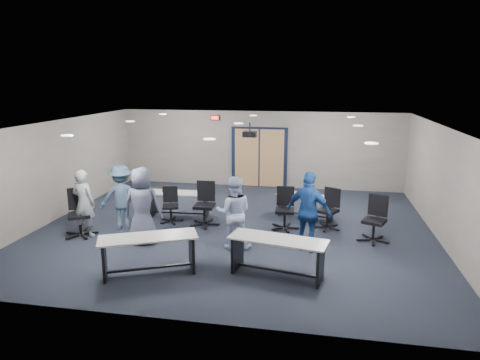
% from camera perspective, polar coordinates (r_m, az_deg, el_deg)
% --- Properties ---
extents(floor, '(10.00, 10.00, 0.00)m').
position_cam_1_polar(floor, '(11.27, -0.67, -6.35)').
color(floor, black).
rests_on(floor, ground).
extents(back_wall, '(10.00, 0.04, 2.70)m').
position_cam_1_polar(back_wall, '(15.24, 2.61, 4.10)').
color(back_wall, gray).
rests_on(back_wall, floor).
extents(front_wall, '(10.00, 0.04, 2.70)m').
position_cam_1_polar(front_wall, '(6.72, -8.24, -8.16)').
color(front_wall, gray).
rests_on(front_wall, floor).
extents(left_wall, '(0.04, 9.00, 2.70)m').
position_cam_1_polar(left_wall, '(12.81, -23.20, 1.25)').
color(left_wall, gray).
rests_on(left_wall, floor).
extents(right_wall, '(0.04, 9.00, 2.70)m').
position_cam_1_polar(right_wall, '(11.08, 25.58, -0.74)').
color(right_wall, gray).
rests_on(right_wall, floor).
extents(ceiling, '(10.00, 9.00, 0.04)m').
position_cam_1_polar(ceiling, '(10.66, -0.71, 7.44)').
color(ceiling, silver).
rests_on(ceiling, back_wall).
extents(double_door, '(2.00, 0.07, 2.20)m').
position_cam_1_polar(double_door, '(15.26, 2.58, 2.97)').
color(double_door, black).
rests_on(double_door, back_wall).
extents(exit_sign, '(0.32, 0.07, 0.18)m').
position_cam_1_polar(exit_sign, '(15.35, -3.36, 8.30)').
color(exit_sign, black).
rests_on(exit_sign, back_wall).
extents(ceiling_projector, '(0.35, 0.32, 0.37)m').
position_cam_1_polar(ceiling_projector, '(11.13, 1.32, 6.16)').
color(ceiling_projector, black).
rests_on(ceiling_projector, ceiling).
extents(ceiling_can_lights, '(6.24, 5.74, 0.02)m').
position_cam_1_polar(ceiling_can_lights, '(10.91, -0.45, 7.42)').
color(ceiling_can_lights, white).
rests_on(ceiling_can_lights, ceiling).
extents(table_front_left, '(2.01, 1.38, 0.78)m').
position_cam_1_polar(table_front_left, '(8.75, -12.09, -8.87)').
color(table_front_left, '#B4B2AA').
rests_on(table_front_left, floor).
extents(table_front_right, '(1.99, 0.99, 0.77)m').
position_cam_1_polar(table_front_right, '(8.49, 5.04, -9.34)').
color(table_front_right, '#B4B2AA').
rests_on(table_front_right, floor).
extents(table_back_left, '(1.75, 0.67, 0.95)m').
position_cam_1_polar(table_back_left, '(12.16, -8.06, -2.60)').
color(table_back_left, '#B4B2AA').
rests_on(table_back_left, floor).
extents(table_back_right, '(1.68, 0.98, 0.65)m').
position_cam_1_polar(table_back_right, '(12.07, 8.75, -2.94)').
color(table_back_right, '#B4B2AA').
rests_on(table_back_right, floor).
extents(chair_back_a, '(0.75, 0.75, 0.96)m').
position_cam_1_polar(chair_back_a, '(11.70, -9.26, -3.31)').
color(chair_back_a, black).
rests_on(chair_back_a, floor).
extents(chair_back_b, '(0.75, 0.75, 1.16)m').
position_cam_1_polar(chair_back_b, '(11.29, -4.79, -3.25)').
color(chair_back_b, black).
rests_on(chair_back_b, floor).
extents(chair_back_c, '(0.71, 0.71, 1.09)m').
position_cam_1_polar(chair_back_c, '(11.05, 6.01, -3.85)').
color(chair_back_c, black).
rests_on(chair_back_c, floor).
extents(chair_back_d, '(0.90, 0.90, 1.05)m').
position_cam_1_polar(chair_back_d, '(11.25, 11.60, -3.83)').
color(chair_back_d, black).
rests_on(chair_back_d, floor).
extents(chair_loose_left, '(1.01, 1.01, 1.17)m').
position_cam_1_polar(chair_loose_left, '(11.22, -20.66, -4.16)').
color(chair_loose_left, black).
rests_on(chair_loose_left, floor).
extents(chair_loose_right, '(0.92, 0.92, 1.11)m').
position_cam_1_polar(chair_loose_right, '(10.65, 17.48, -5.02)').
color(chair_loose_right, black).
rests_on(chair_loose_right, floor).
extents(person_gray, '(0.67, 0.49, 1.68)m').
position_cam_1_polar(person_gray, '(11.12, -20.10, -2.91)').
color(person_gray, '#949EA2').
rests_on(person_gray, floor).
extents(person_plaid, '(0.94, 0.66, 1.83)m').
position_cam_1_polar(person_plaid, '(10.24, -12.88, -3.34)').
color(person_plaid, '#4E536C').
rests_on(person_plaid, floor).
extents(person_lightblue, '(0.89, 0.73, 1.68)m').
position_cam_1_polar(person_lightblue, '(9.71, -0.81, -4.37)').
color(person_lightblue, '#B6CAF2').
rests_on(person_lightblue, floor).
extents(person_navy, '(1.16, 0.83, 1.83)m').
position_cam_1_polar(person_navy, '(9.63, 9.18, -4.23)').
color(person_navy, navy).
rests_on(person_navy, floor).
extents(person_back, '(1.24, 0.98, 1.68)m').
position_cam_1_polar(person_back, '(11.38, -15.49, -2.19)').
color(person_back, '#3E556F').
rests_on(person_back, floor).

